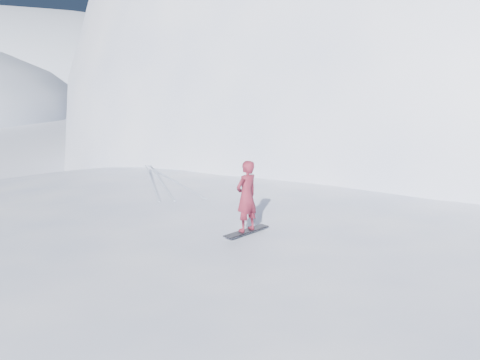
# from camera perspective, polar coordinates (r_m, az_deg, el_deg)

# --- Properties ---
(ground) EXTENTS (400.00, 400.00, 0.00)m
(ground) POSITION_cam_1_polar(r_m,az_deg,el_deg) (14.97, -1.96, -13.42)
(ground) COLOR white
(ground) RESTS_ON ground
(near_ridge) EXTENTS (36.00, 28.00, 4.80)m
(near_ridge) POSITION_cam_1_polar(r_m,az_deg,el_deg) (17.83, 0.02, -9.05)
(near_ridge) COLOR white
(near_ridge) RESTS_ON ground
(summit_peak) EXTENTS (60.00, 56.00, 56.00)m
(summit_peak) POSITION_cam_1_polar(r_m,az_deg,el_deg) (46.40, 21.58, 3.46)
(summit_peak) COLOR white
(summit_peak) RESTS_ON ground
(peak_shoulder) EXTENTS (28.00, 24.00, 18.00)m
(peak_shoulder) POSITION_cam_1_polar(r_m,az_deg,el_deg) (35.95, 9.86, 1.78)
(peak_shoulder) COLOR white
(peak_shoulder) RESTS_ON ground
(wind_bumps) EXTENTS (16.00, 14.40, 1.00)m
(wind_bumps) POSITION_cam_1_polar(r_m,az_deg,el_deg) (16.85, -4.81, -10.42)
(wind_bumps) COLOR white
(wind_bumps) RESTS_ON ground
(snowboard) EXTENTS (1.28, 1.02, 0.02)m
(snowboard) POSITION_cam_1_polar(r_m,az_deg,el_deg) (13.40, 0.69, -5.46)
(snowboard) COLOR black
(snowboard) RESTS_ON near_ridge
(snowboarder) EXTENTS (0.77, 0.72, 1.78)m
(snowboarder) POSITION_cam_1_polar(r_m,az_deg,el_deg) (13.15, 0.70, -1.73)
(snowboarder) COLOR maroon
(snowboarder) RESTS_ON snowboard
(board_tracks) EXTENTS (1.96, 5.99, 0.04)m
(board_tracks) POSITION_cam_1_polar(r_m,az_deg,el_deg) (19.27, -8.33, -0.01)
(board_tracks) COLOR silver
(board_tracks) RESTS_ON ground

